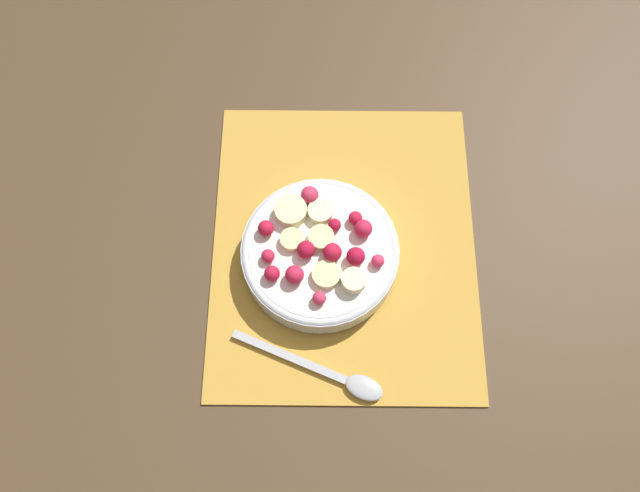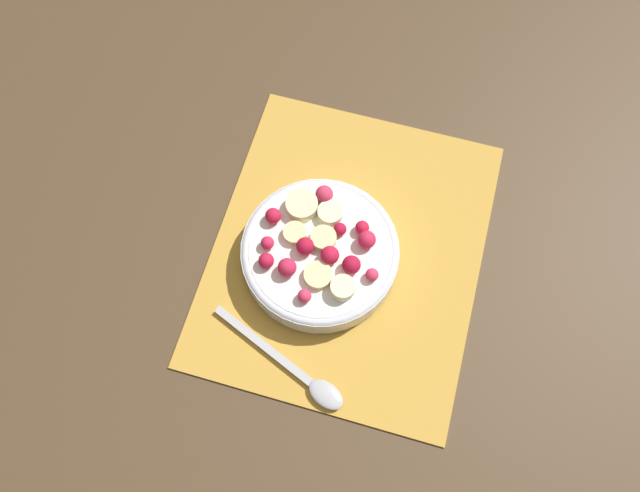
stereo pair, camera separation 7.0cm
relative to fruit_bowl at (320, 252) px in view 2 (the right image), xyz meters
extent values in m
plane|color=#4C3823|center=(0.02, -0.03, -0.03)|extent=(3.00, 3.00, 0.00)
cube|color=gold|center=(0.02, -0.03, -0.02)|extent=(0.38, 0.31, 0.01)
cylinder|color=silver|center=(0.00, 0.00, -0.01)|extent=(0.18, 0.18, 0.03)
torus|color=silver|center=(0.00, 0.00, 0.01)|extent=(0.18, 0.18, 0.01)
cylinder|color=white|center=(0.00, 0.00, 0.01)|extent=(0.16, 0.16, 0.00)
cylinder|color=beige|center=(0.01, 0.00, 0.02)|extent=(0.04, 0.04, 0.01)
cylinder|color=beige|center=(-0.03, -0.01, 0.02)|extent=(0.05, 0.05, 0.01)
cylinder|color=#F4EAB7|center=(0.04, 0.00, 0.02)|extent=(0.04, 0.04, 0.01)
cylinder|color=beige|center=(0.01, 0.03, 0.02)|extent=(0.04, 0.04, 0.01)
cylinder|color=#F4EAB7|center=(-0.04, -0.04, 0.02)|extent=(0.04, 0.04, 0.01)
cylinder|color=beige|center=(0.04, 0.03, 0.02)|extent=(0.04, 0.04, 0.01)
sphere|color=#D12347|center=(0.02, -0.05, 0.02)|extent=(0.02, 0.02, 0.02)
sphere|color=#DB3356|center=(-0.06, 0.00, 0.02)|extent=(0.02, 0.02, 0.02)
sphere|color=#DB3356|center=(-0.02, -0.06, 0.02)|extent=(0.01, 0.01, 0.01)
sphere|color=#B21433|center=(-0.01, -0.04, 0.02)|extent=(0.02, 0.02, 0.02)
sphere|color=#B21433|center=(0.03, -0.02, 0.02)|extent=(0.02, 0.02, 0.02)
sphere|color=#D12347|center=(-0.04, 0.03, 0.02)|extent=(0.02, 0.02, 0.02)
sphere|color=red|center=(0.03, -0.04, 0.02)|extent=(0.02, 0.02, 0.02)
sphere|color=red|center=(0.02, 0.06, 0.02)|extent=(0.02, 0.02, 0.02)
sphere|color=red|center=(-0.03, 0.05, 0.02)|extent=(0.02, 0.02, 0.02)
sphere|color=#D12347|center=(-0.01, 0.06, 0.02)|extent=(0.02, 0.02, 0.02)
sphere|color=#DB3356|center=(0.06, 0.01, 0.02)|extent=(0.02, 0.02, 0.02)
sphere|color=red|center=(-0.01, -0.01, 0.02)|extent=(0.02, 0.02, 0.02)
sphere|color=#B21433|center=(-0.01, 0.02, 0.02)|extent=(0.02, 0.02, 0.02)
cube|color=#B2B2B7|center=(-0.12, 0.03, -0.02)|extent=(0.06, 0.13, 0.00)
ellipsoid|color=#B2B2B7|center=(-0.15, -0.05, -0.02)|extent=(0.04, 0.05, 0.01)
camera|label=1|loc=(-0.26, 0.00, 0.67)|focal=35.00mm
camera|label=2|loc=(-0.25, -0.07, 0.67)|focal=35.00mm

